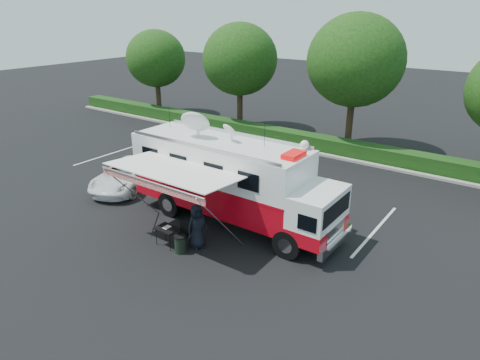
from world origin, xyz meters
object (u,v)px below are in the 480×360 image
object	(u,v)px
command_truck	(232,180)
trash_bin	(180,244)
white_suv	(127,186)
folding_table	(167,229)

from	to	relation	value
command_truck	trash_bin	xyz separation A→B (m)	(-0.10, -3.29, -1.66)
command_truck	trash_bin	world-z (taller)	command_truck
command_truck	trash_bin	distance (m)	3.69
white_suv	trash_bin	size ratio (longest dim) A/B	6.92
command_truck	white_suv	world-z (taller)	command_truck
command_truck	white_suv	xyz separation A→B (m)	(-7.11, -0.02, -2.03)
white_suv	folding_table	world-z (taller)	folding_table
white_suv	folding_table	size ratio (longest dim) A/B	5.18
white_suv	trash_bin	bearing A→B (deg)	-47.37
command_truck	folding_table	xyz separation A→B (m)	(-0.88, -3.21, -1.27)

